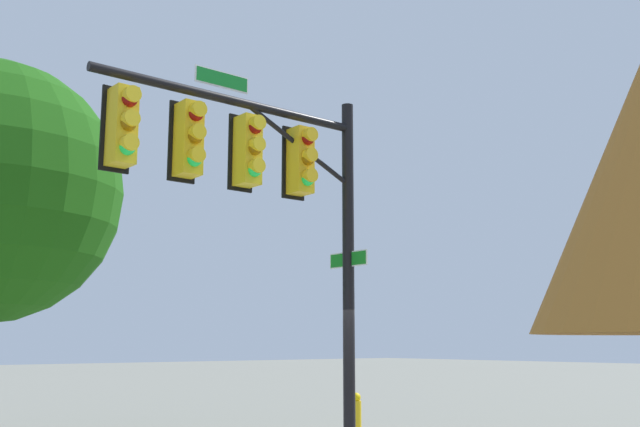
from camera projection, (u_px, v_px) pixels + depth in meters
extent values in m
cylinder|color=black|center=(348.00, 278.00, 12.29)|extent=(0.20, 0.20, 6.08)
cylinder|color=black|center=(234.00, 101.00, 11.30)|extent=(4.66, 0.17, 0.14)
cylinder|color=black|center=(300.00, 146.00, 12.01)|extent=(2.13, 0.09, 1.07)
cube|color=gold|center=(300.00, 161.00, 11.97)|extent=(0.33, 0.37, 1.10)
cube|color=black|center=(293.00, 163.00, 12.12)|extent=(0.44, 0.05, 1.22)
sphere|color=maroon|center=(308.00, 138.00, 11.87)|extent=(0.22, 0.22, 0.22)
cylinder|color=gold|center=(310.00, 135.00, 11.84)|extent=(0.23, 0.14, 0.23)
sphere|color=#855607|center=(308.00, 159.00, 11.82)|extent=(0.22, 0.22, 0.22)
cylinder|color=gold|center=(310.00, 155.00, 11.78)|extent=(0.23, 0.14, 0.23)
sphere|color=#20FF59|center=(308.00, 179.00, 11.76)|extent=(0.22, 0.22, 0.22)
cylinder|color=gold|center=(310.00, 176.00, 11.72)|extent=(0.23, 0.14, 0.23)
cube|color=yellow|center=(248.00, 151.00, 11.33)|extent=(0.32, 0.36, 1.10)
cube|color=black|center=(240.00, 153.00, 11.48)|extent=(0.44, 0.04, 1.22)
sphere|color=maroon|center=(255.00, 127.00, 11.24)|extent=(0.22, 0.22, 0.22)
cylinder|color=yellow|center=(258.00, 123.00, 11.20)|extent=(0.23, 0.14, 0.23)
sphere|color=#855607|center=(255.00, 148.00, 11.18)|extent=(0.22, 0.22, 0.22)
cylinder|color=yellow|center=(257.00, 144.00, 11.14)|extent=(0.23, 0.14, 0.23)
sphere|color=#20FF59|center=(255.00, 170.00, 11.12)|extent=(0.22, 0.22, 0.22)
cylinder|color=yellow|center=(257.00, 166.00, 11.08)|extent=(0.23, 0.14, 0.23)
cube|color=yellow|center=(189.00, 139.00, 10.69)|extent=(0.33, 0.36, 1.10)
cube|color=black|center=(182.00, 142.00, 10.84)|extent=(0.44, 0.05, 1.22)
sphere|color=maroon|center=(196.00, 114.00, 10.59)|extent=(0.22, 0.22, 0.22)
cylinder|color=yellow|center=(198.00, 110.00, 10.55)|extent=(0.23, 0.14, 0.23)
sphere|color=#855607|center=(195.00, 136.00, 10.53)|extent=(0.22, 0.22, 0.22)
cylinder|color=yellow|center=(197.00, 132.00, 10.50)|extent=(0.23, 0.14, 0.23)
sphere|color=#20FF59|center=(195.00, 159.00, 10.47)|extent=(0.22, 0.22, 0.22)
cylinder|color=yellow|center=(197.00, 155.00, 10.44)|extent=(0.23, 0.14, 0.23)
cube|color=yellow|center=(122.00, 126.00, 10.05)|extent=(0.33, 0.37, 1.10)
cube|color=black|center=(116.00, 130.00, 10.20)|extent=(0.44, 0.05, 1.22)
sphere|color=maroon|center=(130.00, 99.00, 9.96)|extent=(0.22, 0.22, 0.22)
cylinder|color=yellow|center=(132.00, 95.00, 9.92)|extent=(0.23, 0.14, 0.23)
sphere|color=#855607|center=(128.00, 123.00, 9.90)|extent=(0.22, 0.22, 0.22)
cylinder|color=yellow|center=(131.00, 119.00, 9.86)|extent=(0.23, 0.14, 0.23)
sphere|color=#20FF59|center=(127.00, 147.00, 9.84)|extent=(0.22, 0.22, 0.22)
cylinder|color=yellow|center=(129.00, 143.00, 9.80)|extent=(0.23, 0.14, 0.23)
cube|color=white|center=(222.00, 80.00, 11.21)|extent=(0.94, 0.03, 0.26)
cube|color=#127525|center=(222.00, 80.00, 11.21)|extent=(0.90, 0.04, 0.22)
cube|color=white|center=(348.00, 259.00, 12.34)|extent=(0.03, 0.94, 0.26)
cube|color=#187E23|center=(348.00, 259.00, 12.34)|extent=(0.04, 0.90, 0.22)
cylinder|color=gold|center=(356.00, 415.00, 16.61)|extent=(0.24, 0.24, 0.65)
sphere|color=#E6BD09|center=(356.00, 398.00, 16.68)|extent=(0.22, 0.22, 0.22)
cylinder|color=#E1BA08|center=(351.00, 414.00, 16.52)|extent=(0.12, 0.10, 0.10)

